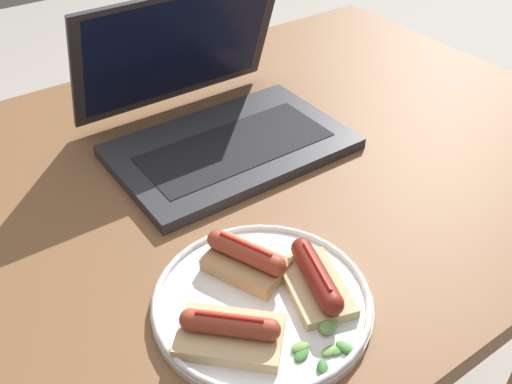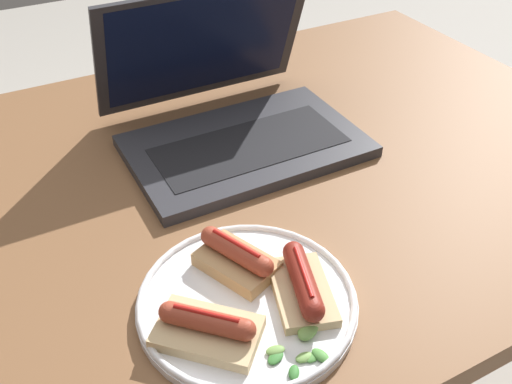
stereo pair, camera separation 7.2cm
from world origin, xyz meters
name	(u,v)px [view 2 (the right image)]	position (x,y,z in m)	size (l,w,h in m)	color
desk	(224,219)	(0.00, 0.00, 0.62)	(1.33, 0.84, 0.71)	brown
laptop	(233,116)	(0.06, 0.09, 0.75)	(0.36, 0.30, 0.22)	#2D2D33
plate	(247,301)	(-0.08, -0.24, 0.72)	(0.25, 0.25, 0.02)	silver
sausage_toast_left	(302,285)	(-0.02, -0.26, 0.74)	(0.09, 0.12, 0.04)	#D6B784
sausage_toast_middle	(237,258)	(-0.07, -0.19, 0.74)	(0.09, 0.11, 0.04)	tan
sausage_toast_right	(207,328)	(-0.14, -0.27, 0.73)	(0.12, 0.12, 0.04)	#D6B784
salad_pile	(303,344)	(-0.06, -0.32, 0.72)	(0.08, 0.06, 0.01)	#4C8E3D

